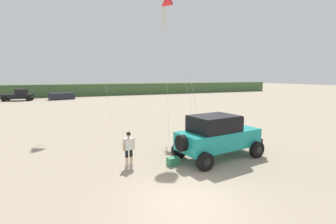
{
  "coord_description": "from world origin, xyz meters",
  "views": [
    {
      "loc": [
        -3.61,
        -6.9,
        4.24
      ],
      "look_at": [
        1.34,
        4.8,
        2.37
      ],
      "focal_mm": 26.31,
      "sensor_mm": 36.0,
      "label": 1
    }
  ],
  "objects": [
    {
      "name": "distant_pickup",
      "position": [
        -10.81,
        42.08,
        0.94
      ],
      "size": [
        4.82,
        2.96,
        1.98
      ],
      "color": "black",
      "rests_on": "ground_plane"
    },
    {
      "name": "cooler_box",
      "position": [
        1.02,
        3.42,
        0.19
      ],
      "size": [
        0.61,
        0.44,
        0.38
      ],
      "primitive_type": "cube",
      "rotation": [
        0.0,
        0.0,
        0.15
      ],
      "color": "#2D7F51",
      "rests_on": "ground_plane"
    },
    {
      "name": "kite_pink_ribbon",
      "position": [
        4.13,
        11.89,
        9.86
      ],
      "size": [
        1.83,
        4.01,
        10.48
      ],
      "color": "red",
      "rests_on": "ground_plane"
    },
    {
      "name": "dune_ridge",
      "position": [
        3.32,
        50.28,
        1.25
      ],
      "size": [
        90.0,
        6.54,
        2.51
      ],
      "primitive_type": "cube",
      "color": "#426038",
      "rests_on": "ground_plane"
    },
    {
      "name": "jeep",
      "position": [
        3.57,
        3.5,
        1.2
      ],
      "size": [
        4.99,
        2.98,
        2.26
      ],
      "color": "teal",
      "rests_on": "ground_plane"
    },
    {
      "name": "ground_plane",
      "position": [
        0.0,
        0.0,
        0.0
      ],
      "size": [
        220.0,
        220.0,
        0.0
      ],
      "primitive_type": "plane",
      "color": "gray"
    },
    {
      "name": "person_watching",
      "position": [
        -0.96,
        4.1,
        0.94
      ],
      "size": [
        0.62,
        0.35,
        1.67
      ],
      "color": "#DBB28E",
      "rests_on": "ground_plane"
    },
    {
      "name": "distant_sedan",
      "position": [
        -4.03,
        41.5,
        0.6
      ],
      "size": [
        4.51,
        2.84,
        1.2
      ],
      "primitive_type": "cube",
      "rotation": [
        0.0,
        0.0,
        0.29
      ],
      "color": "#1E232D",
      "rests_on": "ground_plane"
    }
  ]
}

